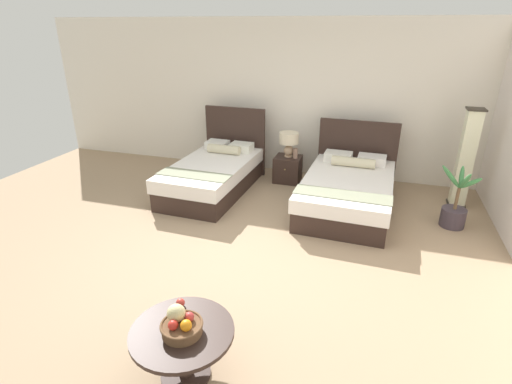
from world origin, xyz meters
name	(u,v)px	position (x,y,z in m)	size (l,w,h in m)	color
ground_plane	(239,258)	(0.00, 0.00, -0.01)	(10.01, 10.11, 0.02)	#9E8264
wall_back	(298,99)	(0.00, 3.26, 1.36)	(10.01, 0.12, 2.72)	silver
bed_near_window	(214,173)	(-1.10, 1.87, 0.30)	(1.19, 2.16, 1.22)	#31221C
bed_near_corner	(348,189)	(1.10, 1.87, 0.28)	(1.36, 2.19, 1.13)	#31221C
nightstand	(288,169)	(-0.01, 2.64, 0.23)	(0.45, 0.45, 0.45)	#31221C
table_lamp	(289,141)	(-0.01, 2.66, 0.74)	(0.33, 0.33, 0.43)	tan
vase	(295,153)	(0.12, 2.60, 0.54)	(0.08, 0.08, 0.17)	#997562
coffee_table	(183,341)	(0.18, -1.76, 0.35)	(0.80, 0.80, 0.46)	#31221C
fruit_bowl	(181,324)	(0.19, -1.77, 0.54)	(0.32, 0.32, 0.21)	brown
loose_apple	(180,303)	(0.04, -1.51, 0.50)	(0.07, 0.07, 0.07)	#BC362D
floor_lamp_corner	(466,159)	(2.73, 2.44, 0.75)	(0.25, 0.25, 1.50)	#332D24
potted_palm	(454,211)	(2.57, 1.65, 0.22)	(0.54, 0.57, 0.89)	#3F343C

